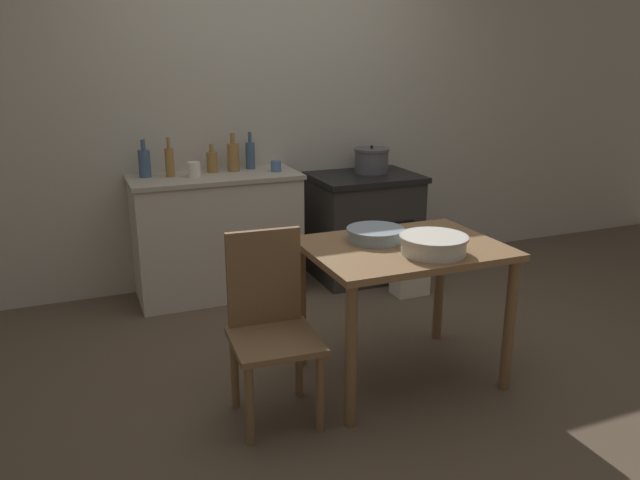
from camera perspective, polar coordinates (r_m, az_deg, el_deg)
The scene contains 17 objects.
ground_plane at distance 3.65m, azimuth 3.16°, elevation -10.82°, with size 14.00×14.00×0.00m, color brown.
wall_back at distance 4.73m, azimuth -5.00°, elevation 11.70°, with size 8.00×0.07×2.55m.
counter_cabinet at distance 4.50m, azimuth -9.36°, elevation 0.42°, with size 1.17×0.52×0.88m.
stove at distance 4.83m, azimuth 4.00°, elevation 1.31°, with size 0.79×0.63×0.81m.
work_table at distance 3.25m, azimuth 7.61°, elevation -2.37°, with size 0.99×0.74×0.75m.
chair at distance 2.98m, azimuth -4.54°, elevation -7.53°, with size 0.42×0.42×0.89m.
flour_sack at distance 4.56m, azimuth 8.23°, elevation -3.02°, with size 0.24×0.17×0.32m, color beige.
stock_pot at distance 4.80m, azimuth 4.72°, elevation 7.27°, with size 0.27×0.27×0.21m.
mixing_bowl_large at distance 3.26m, azimuth 5.09°, elevation 0.59°, with size 0.30×0.30×0.07m.
mixing_bowl_small at distance 3.09m, azimuth 10.34°, elevation -0.33°, with size 0.34×0.34×0.09m.
bottle_far_left at distance 4.47m, azimuth -9.85°, elevation 7.08°, with size 0.08×0.08×0.20m.
bottle_left at distance 4.37m, azimuth -13.59°, elevation 6.99°, with size 0.06×0.06×0.27m.
bottle_mid_left at distance 4.50m, azimuth -7.95°, elevation 7.58°, with size 0.08×0.08×0.27m.
bottle_center_left at distance 4.57m, azimuth -6.39°, elevation 7.76°, with size 0.07×0.07×0.27m.
bottle_center at distance 4.40m, azimuth -15.76°, elevation 6.83°, with size 0.08×0.08×0.26m.
cup_center_right at distance 4.46m, azimuth -4.05°, elevation 6.77°, with size 0.07×0.07×0.08m, color #4C6B99.
cup_mid_right at distance 4.33m, azimuth -11.44°, elevation 6.34°, with size 0.09×0.09×0.10m, color silver.
Camera 1 is at (-1.41, -2.91, 1.69)m, focal length 35.00 mm.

